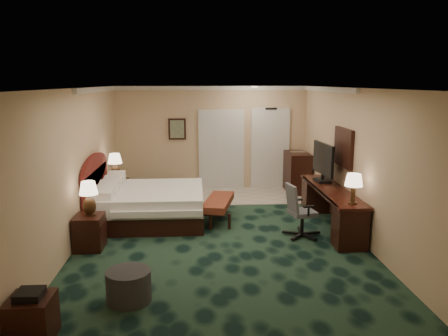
{
  "coord_description": "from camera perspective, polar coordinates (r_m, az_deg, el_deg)",
  "views": [
    {
      "loc": [
        -0.41,
        -7.65,
        2.81
      ],
      "look_at": [
        0.12,
        0.6,
        1.17
      ],
      "focal_mm": 35.0,
      "sensor_mm": 36.0,
      "label": 1
    }
  ],
  "objects": [
    {
      "name": "lamp_near",
      "position": [
        7.69,
        -17.22,
        -3.83
      ],
      "size": [
        0.37,
        0.37,
        0.59
      ],
      "primitive_type": null,
      "rotation": [
        0.0,
        0.0,
        0.2
      ],
      "color": "black",
      "rests_on": "nightstand_near"
    },
    {
      "name": "desk_chair",
      "position": [
        8.14,
        10.22,
        -5.46
      ],
      "size": [
        0.68,
        0.66,
        1.0
      ],
      "primitive_type": null,
      "rotation": [
        0.0,
        0.0,
        0.22
      ],
      "color": "#514F58",
      "rests_on": "ground"
    },
    {
      "name": "nightstand_far",
      "position": [
        10.26,
        -13.82,
        -3.22
      ],
      "size": [
        0.49,
        0.57,
        0.62
      ],
      "primitive_type": "cube",
      "color": "black",
      "rests_on": "ground"
    },
    {
      "name": "wall_left",
      "position": [
        8.07,
        -18.63,
        0.2
      ],
      "size": [
        0.0,
        7.5,
        2.7
      ],
      "primitive_type": "cube",
      "color": "#CDB084",
      "rests_on": "ground"
    },
    {
      "name": "nightstand_near",
      "position": [
        7.85,
        -17.17,
        -8.01
      ],
      "size": [
        0.47,
        0.54,
        0.59
      ],
      "primitive_type": "cube",
      "color": "black",
      "rests_on": "ground"
    },
    {
      "name": "wall_front",
      "position": [
        4.19,
        2.2,
        -9.17
      ],
      "size": [
        5.0,
        0.0,
        2.7
      ],
      "primitive_type": "cube",
      "color": "#CDB084",
      "rests_on": "ground"
    },
    {
      "name": "minibar",
      "position": [
        11.39,
        9.54,
        -0.57
      ],
      "size": [
        0.54,
        0.97,
        1.03
      ],
      "primitive_type": "cube",
      "color": "black",
      "rests_on": "ground"
    },
    {
      "name": "headboard",
      "position": [
        9.14,
        -16.43,
        -2.6
      ],
      "size": [
        0.12,
        2.0,
        1.4
      ],
      "primitive_type": null,
      "color": "#4E1914",
      "rests_on": "ground"
    },
    {
      "name": "floor",
      "position": [
        8.16,
        -0.58,
        -8.91
      ],
      "size": [
        5.0,
        7.5,
        0.0
      ],
      "primitive_type": "cube",
      "color": "black",
      "rests_on": "ground"
    },
    {
      "name": "ceiling",
      "position": [
        7.67,
        -0.62,
        10.4
      ],
      "size": [
        5.0,
        7.5,
        0.0
      ],
      "primitive_type": "cube",
      "color": "white",
      "rests_on": "wall_back"
    },
    {
      "name": "ottoman",
      "position": [
        5.99,
        -12.33,
        -14.81
      ],
      "size": [
        0.59,
        0.59,
        0.42
      ],
      "primitive_type": "cylinder",
      "rotation": [
        0.0,
        0.0,
        -0.01
      ],
      "color": "#29292D",
      "rests_on": "ground"
    },
    {
      "name": "desk",
      "position": [
        8.79,
        13.75,
        -5.13
      ],
      "size": [
        0.58,
        2.67,
        0.77
      ],
      "primitive_type": "cube",
      "color": "black",
      "rests_on": "ground"
    },
    {
      "name": "closet_doors",
      "position": [
        11.52,
        -0.35,
        2.43
      ],
      "size": [
        1.2,
        0.06,
        2.1
      ],
      "primitive_type": "cube",
      "color": "beige",
      "rests_on": "ground"
    },
    {
      "name": "tile_patch",
      "position": [
        11.0,
        3.29,
        -3.57
      ],
      "size": [
        3.2,
        1.7,
        0.01
      ],
      "primitive_type": "cube",
      "color": "#B2AB99",
      "rests_on": "ground"
    },
    {
      "name": "tv",
      "position": [
        9.21,
        12.82,
        0.71
      ],
      "size": [
        0.16,
        1.04,
        0.81
      ],
      "primitive_type": "cube",
      "rotation": [
        0.0,
        0.0,
        0.07
      ],
      "color": "black",
      "rests_on": "desk"
    },
    {
      "name": "wall_right",
      "position": [
        8.32,
        16.86,
        0.63
      ],
      "size": [
        0.0,
        7.5,
        2.7
      ],
      "primitive_type": "cube",
      "color": "#CDB084",
      "rests_on": "ground"
    },
    {
      "name": "crown_molding",
      "position": [
        7.67,
        -0.62,
        10.03
      ],
      "size": [
        5.0,
        7.5,
        0.1
      ],
      "primitive_type": null,
      "color": "silver",
      "rests_on": "wall_back"
    },
    {
      "name": "lamp_far",
      "position": [
        10.18,
        -14.03,
        0.17
      ],
      "size": [
        0.34,
        0.34,
        0.6
      ],
      "primitive_type": null,
      "rotation": [
        0.0,
        0.0,
        -0.05
      ],
      "color": "black",
      "rests_on": "nightstand_far"
    },
    {
      "name": "wall_mirror",
      "position": [
        8.83,
        15.35,
        2.61
      ],
      "size": [
        0.05,
        0.95,
        0.75
      ],
      "primitive_type": "cube",
      "color": "white",
      "rests_on": "wall_right"
    },
    {
      "name": "bed",
      "position": [
        9.06,
        -9.49,
        -4.79
      ],
      "size": [
        2.11,
        1.96,
        0.67
      ],
      "primitive_type": "cube",
      "color": "white",
      "rests_on": "ground"
    },
    {
      "name": "wall_art",
      "position": [
        11.44,
        -6.14,
        5.08
      ],
      "size": [
        0.45,
        0.06,
        0.55
      ],
      "primitive_type": "cube",
      "color": "#4A675B",
      "rests_on": "wall_back"
    },
    {
      "name": "wall_back",
      "position": [
        11.5,
        -1.61,
        3.92
      ],
      "size": [
        5.0,
        0.0,
        2.7
      ],
      "primitive_type": "cube",
      "color": "#CDB084",
      "rests_on": "ground"
    },
    {
      "name": "entry_door",
      "position": [
        11.68,
        6.03,
        2.48
      ],
      "size": [
        1.02,
        0.06,
        2.18
      ],
      "primitive_type": "cube",
      "color": "silver",
      "rests_on": "ground"
    },
    {
      "name": "desk_lamp",
      "position": [
        7.69,
        16.55,
        -2.6
      ],
      "size": [
        0.38,
        0.38,
        0.53
      ],
      "primitive_type": null,
      "rotation": [
        0.0,
        0.0,
        -0.31
      ],
      "color": "black",
      "rests_on": "desk"
    },
    {
      "name": "side_table",
      "position": [
        5.48,
        -23.81,
        -17.58
      ],
      "size": [
        0.47,
        0.47,
        0.51
      ],
      "primitive_type": "cube",
      "color": "black",
      "rests_on": "ground"
    },
    {
      "name": "bed_bench",
      "position": [
        9.01,
        -0.74,
        -5.44
      ],
      "size": [
        0.75,
        1.41,
        0.45
      ],
      "primitive_type": "cube",
      "rotation": [
        0.0,
        0.0,
        -0.23
      ],
      "color": "maroon",
      "rests_on": "ground"
    }
  ]
}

